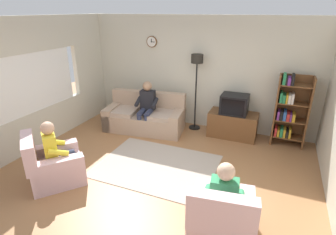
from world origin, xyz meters
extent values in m
plane|color=#9E6B42|center=(0.00, 0.00, 0.00)|extent=(12.00, 12.00, 0.00)
cube|color=beige|center=(0.00, 2.66, 1.35)|extent=(6.20, 0.12, 2.70)
cylinder|color=brown|center=(-1.24, 2.58, 2.05)|extent=(0.28, 0.03, 0.28)
cylinder|color=white|center=(-1.24, 2.56, 2.05)|extent=(0.24, 0.01, 0.24)
cube|color=black|center=(-1.24, 2.56, 2.08)|extent=(0.02, 0.01, 0.09)
cube|color=black|center=(-1.20, 2.56, 2.05)|extent=(0.11, 0.01, 0.01)
cube|color=beige|center=(-2.86, 0.00, 0.40)|extent=(0.12, 5.80, 0.80)
cube|color=beige|center=(-2.86, 0.00, 2.35)|extent=(0.12, 5.80, 0.70)
cube|color=beige|center=(-2.86, 2.10, 1.40)|extent=(0.12, 1.10, 1.20)
cube|color=white|center=(-2.83, 0.30, 1.40)|extent=(0.04, 2.00, 1.30)
cube|color=white|center=(-2.86, 0.30, 1.40)|extent=(0.03, 1.90, 1.20)
cube|color=tan|center=(-1.09, 1.76, 0.21)|extent=(1.99, 1.08, 0.42)
cube|color=tan|center=(-1.13, 2.11, 0.66)|extent=(1.91, 0.44, 0.48)
cube|color=tan|center=(-0.25, 1.86, 0.28)|extent=(0.33, 0.86, 0.56)
cube|color=tan|center=(-1.92, 1.65, 0.28)|extent=(0.33, 0.86, 0.56)
cube|color=tan|center=(-0.58, 1.77, 0.47)|extent=(0.68, 0.75, 0.10)
cube|color=tan|center=(-1.58, 1.64, 0.47)|extent=(0.68, 0.75, 0.10)
cube|color=brown|center=(0.99, 2.25, 0.29)|extent=(1.10, 0.56, 0.59)
cube|color=black|center=(0.99, 2.51, 0.32)|extent=(1.10, 0.04, 0.03)
cube|color=black|center=(0.99, 2.23, 0.81)|extent=(0.60, 0.48, 0.44)
cube|color=black|center=(0.99, 1.98, 0.81)|extent=(0.50, 0.01, 0.36)
cube|color=brown|center=(1.86, 2.30, 0.78)|extent=(0.04, 0.36, 1.55)
cube|color=brown|center=(2.50, 2.30, 0.78)|extent=(0.04, 0.36, 1.55)
cube|color=brown|center=(2.18, 2.47, 0.78)|extent=(0.64, 0.02, 1.55)
cube|color=brown|center=(2.18, 2.30, 0.19)|extent=(0.60, 0.34, 0.02)
cube|color=red|center=(1.94, 2.28, 0.30)|extent=(0.05, 0.28, 0.19)
cube|color=gold|center=(1.99, 2.28, 0.28)|extent=(0.04, 0.28, 0.16)
cube|color=#267F4C|center=(2.06, 2.28, 0.30)|extent=(0.06, 0.28, 0.19)
cube|color=gold|center=(2.12, 2.28, 0.29)|extent=(0.05, 0.28, 0.18)
cube|color=black|center=(2.17, 2.28, 0.28)|extent=(0.04, 0.28, 0.15)
cube|color=gold|center=(2.23, 2.28, 0.31)|extent=(0.04, 0.28, 0.20)
cube|color=brown|center=(2.18, 2.30, 0.58)|extent=(0.60, 0.34, 0.02)
cube|color=#72338C|center=(1.94, 2.28, 0.69)|extent=(0.05, 0.28, 0.19)
cube|color=black|center=(2.00, 2.28, 0.69)|extent=(0.05, 0.28, 0.20)
cube|color=#2D59A5|center=(2.07, 2.28, 0.69)|extent=(0.06, 0.28, 0.20)
cube|color=red|center=(2.13, 2.28, 0.68)|extent=(0.06, 0.28, 0.16)
cube|color=#72338C|center=(2.19, 2.28, 0.68)|extent=(0.03, 0.28, 0.17)
cube|color=gold|center=(2.24, 2.28, 0.67)|extent=(0.06, 0.28, 0.16)
cube|color=brown|center=(2.18, 2.30, 0.97)|extent=(0.60, 0.34, 0.02)
cube|color=#267F4C|center=(1.94, 2.28, 1.09)|extent=(0.05, 0.28, 0.21)
cube|color=#267F4C|center=(2.00, 2.28, 1.07)|extent=(0.06, 0.28, 0.17)
cube|color=gold|center=(2.05, 2.28, 1.07)|extent=(0.03, 0.28, 0.19)
cube|color=silver|center=(2.11, 2.28, 1.07)|extent=(0.06, 0.28, 0.19)
cube|color=silver|center=(2.16, 2.28, 1.08)|extent=(0.04, 0.28, 0.21)
cube|color=brown|center=(2.18, 2.30, 1.36)|extent=(0.60, 0.34, 0.02)
cube|color=#267F4C|center=(1.94, 2.28, 1.47)|extent=(0.06, 0.28, 0.21)
cube|color=black|center=(1.99, 2.28, 1.45)|extent=(0.03, 0.28, 0.16)
cube|color=#72338C|center=(2.04, 2.28, 1.44)|extent=(0.06, 0.28, 0.15)
cube|color=black|center=(2.11, 2.28, 1.48)|extent=(0.05, 0.28, 0.22)
cylinder|color=black|center=(0.03, 2.35, 0.01)|extent=(0.28, 0.28, 0.03)
cylinder|color=black|center=(0.03, 2.35, 0.85)|extent=(0.04, 0.04, 1.70)
cylinder|color=black|center=(0.03, 2.35, 1.75)|extent=(0.28, 0.28, 0.20)
cube|color=beige|center=(-1.50, -0.73, 0.20)|extent=(1.15, 1.16, 0.40)
cube|color=beige|center=(-1.74, -1.01, 0.65)|extent=(0.73, 0.65, 0.50)
cube|color=beige|center=(-1.72, -0.52, 0.28)|extent=(0.67, 0.74, 0.56)
cube|color=beige|center=(-1.26, -0.91, 0.28)|extent=(0.67, 0.74, 0.56)
cube|color=beige|center=(1.41, -0.86, 0.20)|extent=(0.91, 0.94, 0.40)
cube|color=beige|center=(1.46, -1.22, 0.65)|extent=(0.82, 0.29, 0.50)
cube|color=beige|center=(1.11, -0.88, 0.28)|extent=(0.31, 0.82, 0.56)
cube|color=beige|center=(1.71, -0.80, 0.28)|extent=(0.31, 0.82, 0.56)
cube|color=#AD9E8E|center=(-0.09, 0.36, 0.01)|extent=(2.20, 1.70, 0.01)
cube|color=black|center=(-1.00, 1.81, 0.78)|extent=(0.36, 0.24, 0.48)
sphere|color=#A37A5B|center=(-0.99, 1.80, 1.13)|extent=(0.22, 0.22, 0.22)
cylinder|color=#2D334C|center=(-0.88, 1.63, 0.54)|extent=(0.18, 0.39, 0.13)
cylinder|color=#2D334C|center=(-1.06, 1.61, 0.54)|extent=(0.18, 0.39, 0.13)
cylinder|color=#2D334C|center=(-0.86, 1.44, 0.26)|extent=(0.12, 0.12, 0.52)
cylinder|color=#2D334C|center=(-1.04, 1.42, 0.26)|extent=(0.12, 0.12, 0.52)
cylinder|color=black|center=(-0.78, 1.73, 0.76)|extent=(0.13, 0.34, 0.20)
cylinder|color=black|center=(-1.19, 1.68, 0.76)|extent=(0.13, 0.34, 0.20)
cube|color=yellow|center=(-1.53, -0.77, 0.66)|extent=(0.39, 0.37, 0.48)
sphere|color=tan|center=(-1.53, -0.76, 1.01)|extent=(0.22, 0.22, 0.22)
cylinder|color=#2D334C|center=(-1.48, -0.56, 0.42)|extent=(0.34, 0.37, 0.13)
cylinder|color=#2D334C|center=(-1.34, -0.68, 0.42)|extent=(0.34, 0.37, 0.13)
cylinder|color=#2D334C|center=(-1.36, -0.42, 0.20)|extent=(0.15, 0.15, 0.40)
cylinder|color=#2D334C|center=(-1.22, -0.53, 0.20)|extent=(0.15, 0.15, 0.40)
cylinder|color=yellow|center=(-1.63, -0.55, 0.64)|extent=(0.28, 0.31, 0.20)
cylinder|color=yellow|center=(-1.31, -0.82, 0.64)|extent=(0.28, 0.31, 0.20)
cube|color=#338C59|center=(1.42, -0.91, 0.66)|extent=(0.36, 0.24, 0.48)
sphere|color=#D8AD8C|center=(1.42, -0.90, 1.01)|extent=(0.22, 0.22, 0.22)
cylinder|color=black|center=(1.30, -0.73, 0.42)|extent=(0.18, 0.39, 0.13)
cylinder|color=black|center=(1.48, -0.71, 0.42)|extent=(0.18, 0.39, 0.13)
cylinder|color=black|center=(1.28, -0.54, 0.20)|extent=(0.12, 0.12, 0.40)
cylinder|color=black|center=(1.46, -0.52, 0.20)|extent=(0.12, 0.12, 0.40)
cylinder|color=#338C59|center=(1.20, -0.84, 0.64)|extent=(0.13, 0.34, 0.20)
cylinder|color=#338C59|center=(1.61, -0.78, 0.64)|extent=(0.13, 0.34, 0.20)
camera|label=1|loc=(1.84, -3.70, 2.81)|focal=28.89mm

